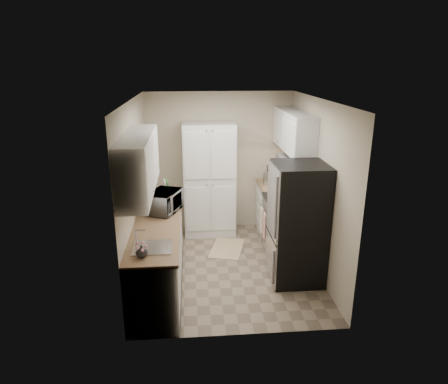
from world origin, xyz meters
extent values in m
plane|color=#7A6B56|center=(0.00, 0.00, 0.00)|extent=(3.20, 3.20, 0.00)
cube|color=beige|center=(0.00, 1.60, 1.25)|extent=(2.60, 0.04, 2.50)
cube|color=beige|center=(0.00, -1.60, 1.25)|extent=(2.60, 0.04, 2.50)
cube|color=beige|center=(-1.30, 0.00, 1.25)|extent=(0.04, 3.20, 2.50)
cube|color=beige|center=(1.30, 0.00, 1.25)|extent=(0.04, 3.20, 2.50)
cube|color=white|center=(0.00, 0.00, 2.50)|extent=(2.60, 3.20, 0.04)
cube|color=silver|center=(-1.13, -0.75, 1.83)|extent=(0.33, 1.60, 0.70)
cube|color=silver|center=(1.13, 0.82, 1.89)|extent=(0.33, 1.55, 0.58)
cube|color=#99999E|center=(1.07, 0.39, 1.52)|extent=(0.45, 0.76, 0.13)
cube|color=#B7B7BC|center=(-0.99, -1.15, 0.93)|extent=(0.45, 0.40, 0.02)
cube|color=brown|center=(-1.29, 0.20, 1.18)|extent=(0.02, 0.22, 0.22)
cube|color=silver|center=(-0.20, 1.32, 1.00)|extent=(0.90, 0.55, 2.00)
cube|color=silver|center=(-0.99, -0.43, 0.44)|extent=(0.60, 2.30, 0.88)
cube|color=#846647|center=(-0.99, -0.43, 0.90)|extent=(0.63, 2.33, 0.04)
cube|color=silver|center=(0.99, 1.19, 0.44)|extent=(0.60, 0.80, 0.88)
cube|color=#846647|center=(0.99, 1.19, 0.90)|extent=(0.63, 0.83, 0.04)
cube|color=#B7B7BC|center=(0.97, 0.39, 0.45)|extent=(0.64, 0.76, 0.90)
cube|color=black|center=(0.97, 0.39, 0.92)|extent=(0.66, 0.78, 0.03)
cube|color=black|center=(1.26, 0.39, 1.02)|extent=(0.06, 0.76, 0.22)
cube|color=#E9A896|center=(0.60, 0.25, 0.55)|extent=(0.01, 0.16, 0.42)
cube|color=beige|center=(0.60, 0.49, 0.55)|extent=(0.01, 0.16, 0.42)
cube|color=#B7B7BC|center=(0.94, -0.41, 0.85)|extent=(0.70, 0.72, 1.70)
imported|color=#B0AFB4|center=(-0.91, 0.04, 1.07)|extent=(0.54, 0.64, 0.30)
cylinder|color=black|center=(-1.08, 0.53, 1.05)|extent=(0.07, 0.07, 0.26)
imported|color=beige|center=(-1.09, -1.37, 0.99)|extent=(0.14, 0.14, 0.14)
cube|color=#3A8036|center=(-0.88, 0.63, 1.07)|extent=(0.06, 0.25, 0.31)
cube|color=#BBBCC1|center=(0.96, 1.32, 1.04)|extent=(0.44, 0.50, 0.24)
cube|color=tan|center=(0.05, 0.62, 0.01)|extent=(0.68, 0.89, 0.01)
camera|label=1|loc=(-0.52, -5.41, 2.99)|focal=32.00mm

